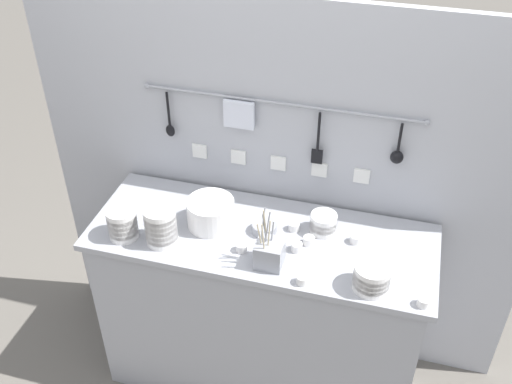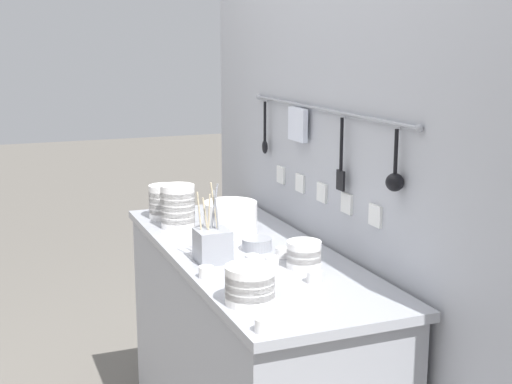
{
  "view_description": "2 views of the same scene",
  "coord_description": "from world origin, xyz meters",
  "px_view_note": "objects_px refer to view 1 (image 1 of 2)",
  "views": [
    {
      "loc": [
        0.51,
        -1.91,
        2.66
      ],
      "look_at": [
        -0.02,
        -0.02,
        1.19
      ],
      "focal_mm": 42.0,
      "sensor_mm": 36.0,
      "label": 1
    },
    {
      "loc": [
        2.31,
        -0.89,
        1.69
      ],
      "look_at": [
        0.02,
        0.02,
        1.16
      ],
      "focal_mm": 50.0,
      "sensor_mm": 36.0,
      "label": 2
    }
  ],
  "objects_px": {
    "cup_centre": "(294,226)",
    "cup_back_right": "(120,214)",
    "steel_mixing_bowl": "(264,228)",
    "cup_mid_row": "(309,240)",
    "bowl_stack_tall_left": "(161,226)",
    "bowl_stack_short_front": "(372,277)",
    "cup_back_left": "(302,280)",
    "cup_edge_near": "(424,302)",
    "cutlery_caddy": "(270,253)",
    "bowl_stack_nested_right": "(122,223)",
    "plate_stack": "(211,213)",
    "cup_front_left": "(297,247)",
    "cup_by_caddy": "(356,239)",
    "cup_edge_far": "(242,248)",
    "bowl_stack_wide_centre": "(323,223)"
  },
  "relations": [
    {
      "from": "cup_front_left",
      "to": "cup_back_right",
      "type": "bearing_deg",
      "value": 179.7
    },
    {
      "from": "cup_mid_row",
      "to": "steel_mixing_bowl",
      "type": "bearing_deg",
      "value": 172.86
    },
    {
      "from": "cup_back_right",
      "to": "cup_edge_far",
      "type": "xyz_separation_m",
      "value": [
        0.59,
        -0.07,
        0.0
      ]
    },
    {
      "from": "plate_stack",
      "to": "cup_front_left",
      "type": "relative_size",
      "value": 4.35
    },
    {
      "from": "bowl_stack_tall_left",
      "to": "cup_back_left",
      "type": "relative_size",
      "value": 3.65
    },
    {
      "from": "bowl_stack_tall_left",
      "to": "cup_back_left",
      "type": "height_order",
      "value": "bowl_stack_tall_left"
    },
    {
      "from": "cup_front_left",
      "to": "cup_mid_row",
      "type": "xyz_separation_m",
      "value": [
        0.04,
        0.06,
        0.0
      ]
    },
    {
      "from": "bowl_stack_nested_right",
      "to": "plate_stack",
      "type": "relative_size",
      "value": 0.68
    },
    {
      "from": "cup_edge_near",
      "to": "cup_back_right",
      "type": "bearing_deg",
      "value": 172.41
    },
    {
      "from": "bowl_stack_short_front",
      "to": "cup_front_left",
      "type": "distance_m",
      "value": 0.36
    },
    {
      "from": "cutlery_caddy",
      "to": "cup_front_left",
      "type": "height_order",
      "value": "cutlery_caddy"
    },
    {
      "from": "bowl_stack_short_front",
      "to": "cup_front_left",
      "type": "height_order",
      "value": "bowl_stack_short_front"
    },
    {
      "from": "cup_edge_near",
      "to": "cup_front_left",
      "type": "distance_m",
      "value": 0.56
    },
    {
      "from": "cutlery_caddy",
      "to": "cup_back_right",
      "type": "xyz_separation_m",
      "value": [
        -0.73,
        0.11,
        -0.04
      ]
    },
    {
      "from": "cup_back_right",
      "to": "cup_edge_near",
      "type": "relative_size",
      "value": 1.0
    },
    {
      "from": "steel_mixing_bowl",
      "to": "cup_mid_row",
      "type": "distance_m",
      "value": 0.21
    },
    {
      "from": "steel_mixing_bowl",
      "to": "cup_back_left",
      "type": "height_order",
      "value": "steel_mixing_bowl"
    },
    {
      "from": "bowl_stack_wide_centre",
      "to": "plate_stack",
      "type": "relative_size",
      "value": 0.55
    },
    {
      "from": "cup_back_left",
      "to": "cup_edge_far",
      "type": "height_order",
      "value": "same"
    },
    {
      "from": "steel_mixing_bowl",
      "to": "cup_mid_row",
      "type": "relative_size",
      "value": 2.28
    },
    {
      "from": "bowl_stack_tall_left",
      "to": "cup_back_right",
      "type": "relative_size",
      "value": 3.65
    },
    {
      "from": "bowl_stack_nested_right",
      "to": "cup_edge_far",
      "type": "relative_size",
      "value": 2.97
    },
    {
      "from": "cup_centre",
      "to": "cup_back_right",
      "type": "xyz_separation_m",
      "value": [
        -0.78,
        -0.12,
        0.0
      ]
    },
    {
      "from": "cup_back_right",
      "to": "cup_front_left",
      "type": "xyz_separation_m",
      "value": [
        0.82,
        -0.0,
        0.0
      ]
    },
    {
      "from": "cup_by_caddy",
      "to": "cup_mid_row",
      "type": "distance_m",
      "value": 0.2
    },
    {
      "from": "bowl_stack_nested_right",
      "to": "cup_by_caddy",
      "type": "xyz_separation_m",
      "value": [
        0.98,
        0.23,
        -0.05
      ]
    },
    {
      "from": "bowl_stack_short_front",
      "to": "cup_front_left",
      "type": "bearing_deg",
      "value": 157.59
    },
    {
      "from": "cup_centre",
      "to": "cup_front_left",
      "type": "relative_size",
      "value": 1.0
    },
    {
      "from": "cup_centre",
      "to": "cup_back_right",
      "type": "height_order",
      "value": "same"
    },
    {
      "from": "cup_front_left",
      "to": "cup_centre",
      "type": "bearing_deg",
      "value": 107.52
    },
    {
      "from": "cup_centre",
      "to": "cup_mid_row",
      "type": "distance_m",
      "value": 0.11
    },
    {
      "from": "cup_back_right",
      "to": "cup_by_caddy",
      "type": "xyz_separation_m",
      "value": [
        1.05,
        0.11,
        0.0
      ]
    },
    {
      "from": "cup_centre",
      "to": "cutlery_caddy",
      "type": "bearing_deg",
      "value": -101.87
    },
    {
      "from": "bowl_stack_nested_right",
      "to": "bowl_stack_short_front",
      "type": "relative_size",
      "value": 0.99
    },
    {
      "from": "bowl_stack_nested_right",
      "to": "cutlery_caddy",
      "type": "xyz_separation_m",
      "value": [
        0.65,
        0.0,
        -0.01
      ]
    },
    {
      "from": "bowl_stack_tall_left",
      "to": "cup_by_caddy",
      "type": "bearing_deg",
      "value": 15.12
    },
    {
      "from": "cup_back_right",
      "to": "bowl_stack_tall_left",
      "type": "bearing_deg",
      "value": -22.51
    },
    {
      "from": "bowl_stack_short_front",
      "to": "steel_mixing_bowl",
      "type": "bearing_deg",
      "value": 156.12
    },
    {
      "from": "plate_stack",
      "to": "cup_back_right",
      "type": "distance_m",
      "value": 0.42
    },
    {
      "from": "plate_stack",
      "to": "cutlery_caddy",
      "type": "relative_size",
      "value": 0.78
    },
    {
      "from": "cup_mid_row",
      "to": "cutlery_caddy",
      "type": "bearing_deg",
      "value": -128.46
    },
    {
      "from": "cup_edge_near",
      "to": "cup_mid_row",
      "type": "bearing_deg",
      "value": 154.73
    },
    {
      "from": "bowl_stack_nested_right",
      "to": "cup_mid_row",
      "type": "relative_size",
      "value": 2.97
    },
    {
      "from": "bowl_stack_short_front",
      "to": "cup_edge_near",
      "type": "bearing_deg",
      "value": -11.22
    },
    {
      "from": "cup_back_left",
      "to": "cup_edge_near",
      "type": "distance_m",
      "value": 0.47
    },
    {
      "from": "bowl_stack_wide_centre",
      "to": "cup_back_left",
      "type": "bearing_deg",
      "value": -93.68
    },
    {
      "from": "bowl_stack_tall_left",
      "to": "bowl_stack_short_front",
      "type": "xyz_separation_m",
      "value": [
        0.9,
        -0.04,
        -0.03
      ]
    },
    {
      "from": "cutlery_caddy",
      "to": "cup_by_caddy",
      "type": "relative_size",
      "value": 5.61
    },
    {
      "from": "plate_stack",
      "to": "cup_back_right",
      "type": "xyz_separation_m",
      "value": [
        -0.41,
        -0.06,
        -0.05
      ]
    },
    {
      "from": "cup_by_caddy",
      "to": "cup_mid_row",
      "type": "relative_size",
      "value": 1.0
    }
  ]
}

